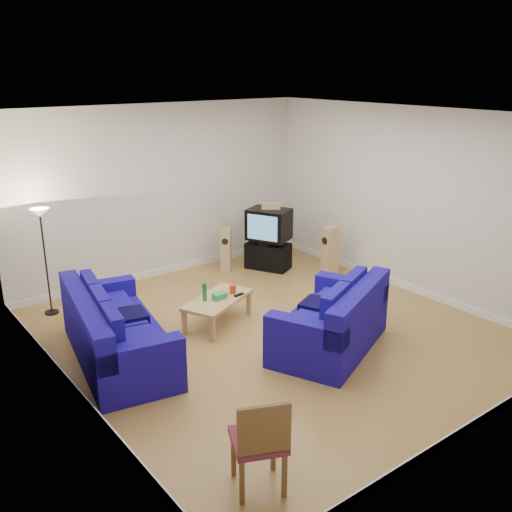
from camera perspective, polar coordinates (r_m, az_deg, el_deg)
room at (r=8.13m, az=1.71°, el=2.25°), size 6.01×6.51×3.21m
sofa_three_seat at (r=7.99m, az=-14.08°, el=-7.78°), size 1.50×2.62×0.95m
sofa_loveseat at (r=8.12m, az=7.80°, el=-6.80°), size 2.23×1.79×0.98m
coffee_table at (r=8.79m, az=-3.86°, el=-4.56°), size 1.33×1.04×0.43m
bottle at (r=8.64m, az=-5.16°, el=-3.59°), size 0.10×0.10×0.29m
tissue_box at (r=8.73m, az=-3.64°, el=-4.02°), size 0.24×0.15×0.09m
red_canister at (r=8.92m, az=-2.35°, el=-3.32°), size 0.14×0.14×0.14m
remote at (r=8.86m, az=-1.73°, el=-3.90°), size 0.18×0.08×0.02m
tv_stand at (r=11.25m, az=1.22°, el=0.02°), size 0.79×0.95×0.51m
av_receiver at (r=11.11m, az=1.28°, el=1.42°), size 0.52×0.51×0.09m
television at (r=11.05m, az=1.29°, el=3.19°), size 0.85×0.94×0.60m
centre_speaker at (r=10.99m, az=1.51°, el=5.05°), size 0.37×0.34×0.13m
speaker_left at (r=11.11m, az=-3.03°, el=0.67°), size 0.31×0.31×0.84m
speaker_right at (r=10.93m, az=7.42°, el=0.52°), size 0.30×0.24×0.94m
floor_lamp at (r=9.42m, az=-20.66°, el=2.67°), size 0.30×0.30×1.74m
dining_chair at (r=5.47m, az=0.42°, el=-17.91°), size 0.64×0.64×1.02m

